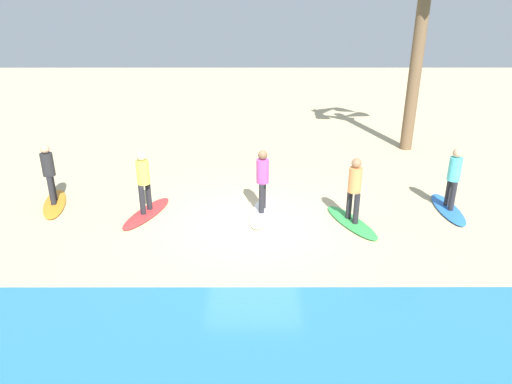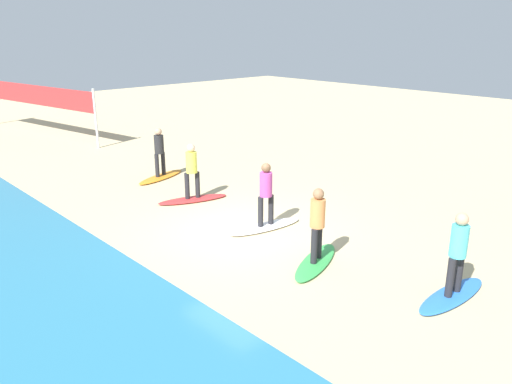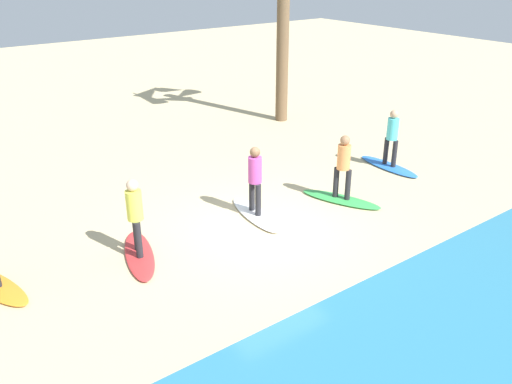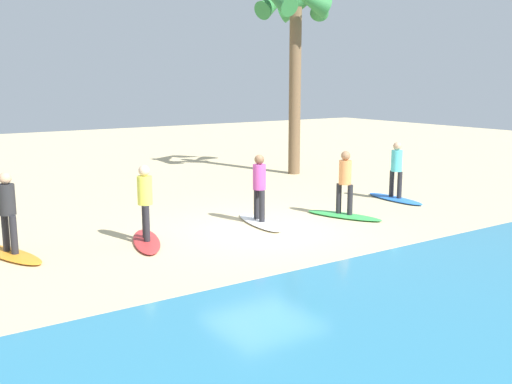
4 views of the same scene
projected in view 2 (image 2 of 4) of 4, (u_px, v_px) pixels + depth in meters
name	position (u px, v px, depth m)	size (l,w,h in m)	color
ground_plane	(245.00, 231.00, 12.97)	(60.00, 60.00, 0.00)	#CCB789
surfboard_blue	(452.00, 295.00, 9.77)	(2.10, 0.56, 0.09)	blue
surfer_blue	(458.00, 248.00, 9.46)	(0.32, 0.46, 1.64)	#232328
surfboard_green	(316.00, 262.00, 11.17)	(2.10, 0.56, 0.09)	green
surfer_green	(317.00, 219.00, 10.86)	(0.32, 0.44, 1.64)	#232328
surfboard_white	(266.00, 226.00, 13.13)	(2.10, 0.56, 0.09)	white
surfer_white	(266.00, 190.00, 12.83)	(0.32, 0.46, 1.64)	#232328
surfboard_red	(193.00, 199.00, 15.20)	(2.10, 0.56, 0.09)	red
surfer_red	(192.00, 167.00, 14.89)	(0.32, 0.44, 1.64)	#232328
surfboard_orange	(161.00, 177.00, 17.45)	(2.10, 0.56, 0.09)	orange
surfer_orange	(159.00, 149.00, 17.14)	(0.32, 0.45, 1.64)	#232328
volleyball_net	(35.00, 97.00, 23.82)	(8.96, 1.69, 2.50)	silver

